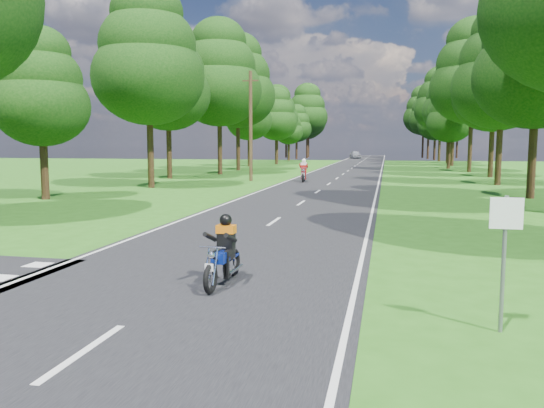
# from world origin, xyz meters

# --- Properties ---
(ground) EXTENTS (160.00, 160.00, 0.00)m
(ground) POSITION_xyz_m (0.00, 0.00, 0.00)
(ground) COLOR #245C15
(ground) RESTS_ON ground
(main_road) EXTENTS (7.00, 140.00, 0.02)m
(main_road) POSITION_xyz_m (0.00, 50.00, 0.01)
(main_road) COLOR black
(main_road) RESTS_ON ground
(road_markings) EXTENTS (7.40, 140.00, 0.01)m
(road_markings) POSITION_xyz_m (-0.14, 48.13, 0.02)
(road_markings) COLOR silver
(road_markings) RESTS_ON main_road
(treeline) EXTENTS (40.00, 115.35, 14.78)m
(treeline) POSITION_xyz_m (1.43, 60.06, 8.25)
(treeline) COLOR black
(treeline) RESTS_ON ground
(telegraph_pole) EXTENTS (1.20, 0.26, 8.00)m
(telegraph_pole) POSITION_xyz_m (-6.00, 28.00, 4.07)
(telegraph_pole) COLOR #382616
(telegraph_pole) RESTS_ON ground
(road_sign) EXTENTS (0.45, 0.07, 2.00)m
(road_sign) POSITION_xyz_m (5.50, -2.01, 1.34)
(road_sign) COLOR slate
(road_sign) RESTS_ON ground
(rider_near_blue) EXTENTS (0.60, 1.65, 1.36)m
(rider_near_blue) POSITION_xyz_m (0.77, -0.38, 0.70)
(rider_near_blue) COLOR navy
(rider_near_blue) RESTS_ON main_road
(rider_far_red) EXTENTS (0.87, 2.05, 1.66)m
(rider_far_red) POSITION_xyz_m (-2.02, 27.76, 0.85)
(rider_far_red) COLOR #A50C17
(rider_far_red) RESTS_ON main_road
(distant_car) EXTENTS (2.64, 4.54, 1.45)m
(distant_car) POSITION_xyz_m (-1.96, 89.92, 0.75)
(distant_car) COLOR #B5B8BC
(distant_car) RESTS_ON main_road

